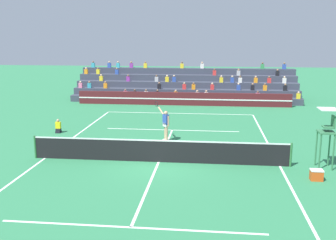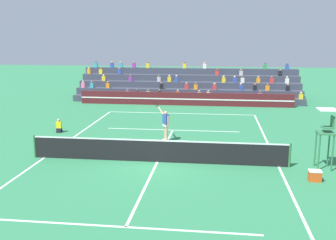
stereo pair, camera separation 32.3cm
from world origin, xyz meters
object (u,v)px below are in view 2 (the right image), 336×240
object	(u,v)px
tennis_player	(165,124)
tennis_ball	(222,152)
umpire_chair	(327,131)
equipment_cooler	(315,176)
ball_kid_courtside	(59,127)

from	to	relation	value
tennis_player	tennis_ball	size ratio (longest dim) A/B	32.43
umpire_chair	tennis_ball	bearing A→B (deg)	155.94
umpire_chair	tennis_player	bearing A→B (deg)	153.31
umpire_chair	equipment_cooler	xyz separation A→B (m)	(-0.76, -1.64, -1.49)
umpire_chair	equipment_cooler	distance (m)	2.34
umpire_chair	ball_kid_courtside	xyz separation A→B (m)	(-14.21, 4.99, -1.39)
tennis_ball	equipment_cooler	world-z (taller)	equipment_cooler
ball_kid_courtside	tennis_player	bearing A→B (deg)	-10.18
umpire_chair	tennis_ball	xyz separation A→B (m)	(-4.41, 1.97, -1.68)
ball_kid_courtside	tennis_ball	world-z (taller)	ball_kid_courtside
umpire_chair	tennis_player	world-z (taller)	umpire_chair
ball_kid_courtside	tennis_ball	distance (m)	10.26
tennis_player	tennis_ball	bearing A→B (deg)	-30.19
ball_kid_courtside	tennis_ball	size ratio (longest dim) A/B	12.43
ball_kid_courtside	equipment_cooler	size ratio (longest dim) A/B	1.69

